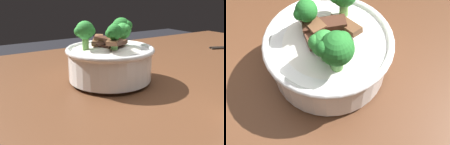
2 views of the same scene
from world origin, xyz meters
The scene contains 1 object.
rice_bowl centered at (0.17, -0.06, 0.88)m, with size 0.21×0.21×0.15m.
Camera 2 is at (-0.08, -0.13, 1.21)m, focal length 41.16 mm.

